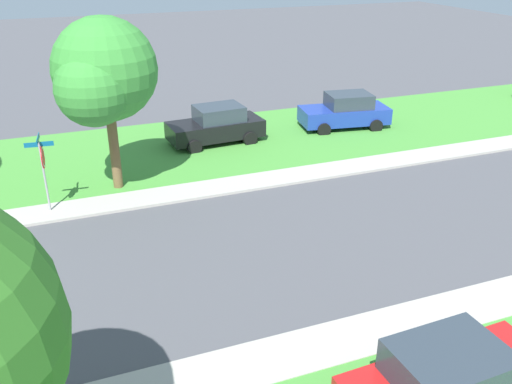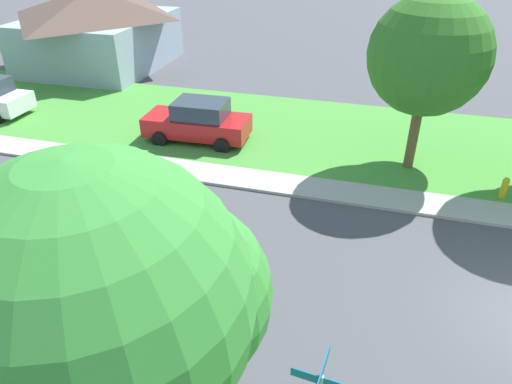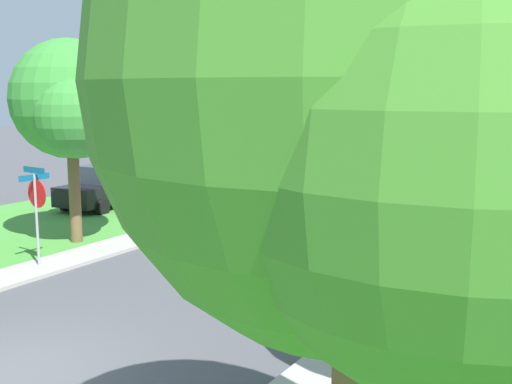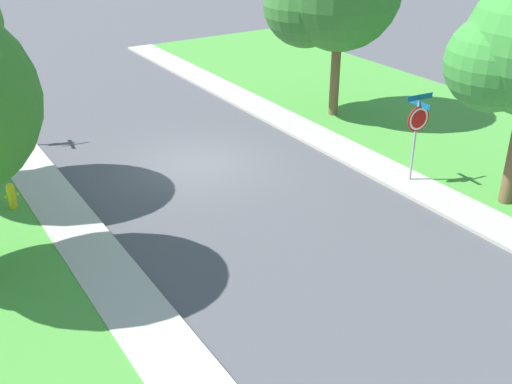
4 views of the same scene
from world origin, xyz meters
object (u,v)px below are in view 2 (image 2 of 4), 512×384
Objects in this scene: tree_sidewalk_near at (432,58)px; car_red_near_corner at (198,121)px; house_right_setback at (98,27)px; fire_hydrant at (504,188)px; tree_across_right at (119,302)px.

car_red_near_corner is at bearing 90.59° from tree_sidewalk_near.
tree_sidewalk_near is 20.52m from house_right_setback.
house_right_setback is at bearing 48.56° from car_red_near_corner.
tree_across_right is at bearing 149.10° from fire_hydrant.
tree_sidewalk_near is at bearing 59.44° from fire_hydrant.
house_right_setback is (8.65, 18.53, -1.71)m from tree_sidewalk_near.
tree_across_right reaches higher than fire_hydrant.
car_red_near_corner reaches higher than fire_hydrant.
car_red_near_corner is at bearing -131.44° from house_right_setback.
car_red_near_corner is at bearing 82.03° from fire_hydrant.
house_right_setback is 23.86m from fire_hydrant.
car_red_near_corner is 5.26× the size of fire_hydrant.
tree_across_right reaches higher than car_red_near_corner.
car_red_near_corner is 0.70× the size of tree_sidewalk_near.
tree_sidewalk_near reaches higher than fire_hydrant.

